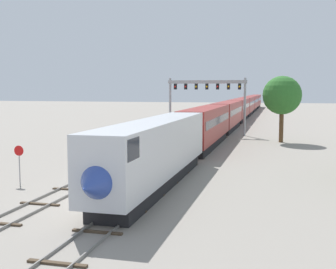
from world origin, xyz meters
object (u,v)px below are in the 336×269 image
passenger_train (240,109)px  trackside_tree_mid (282,96)px  stop_sign (19,159)px  signal_gantry (207,93)px

passenger_train → trackside_tree_mid: bearing=-77.1°
passenger_train → stop_sign: size_ratio=54.61×
stop_sign → trackside_tree_mid: (18.82, 31.10, 4.28)m
passenger_train → signal_gantry: size_ratio=13.00×
passenger_train → signal_gantry: (-2.25, -31.65, 3.79)m
stop_sign → signal_gantry: bearing=78.5°
signal_gantry → trackside_tree_mid: bearing=-31.9°
signal_gantry → trackside_tree_mid: (11.07, -6.91, -0.25)m
passenger_train → stop_sign: (-10.00, -69.65, -0.74)m
passenger_train → stop_sign: passenger_train is taller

